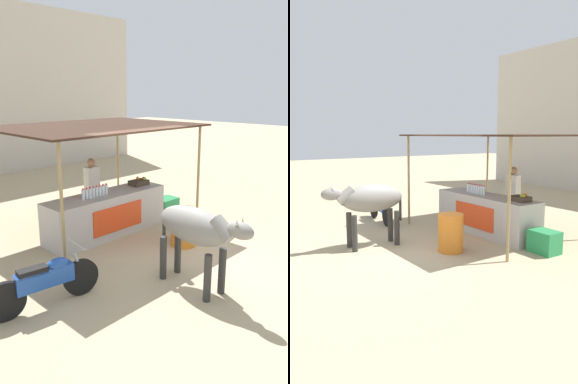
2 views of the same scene
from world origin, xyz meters
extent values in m
plane|color=tan|center=(0.00, 0.00, 0.00)|extent=(60.00, 60.00, 0.00)
cube|color=#B2ADA8|center=(0.00, 2.20, 0.48)|extent=(3.00, 0.80, 0.96)
cube|color=red|center=(0.00, 1.79, 0.48)|extent=(1.40, 0.02, 0.58)
cube|color=#382319|center=(0.00, 2.50, 2.44)|extent=(4.20, 3.20, 0.04)
cylinder|color=#997F51|center=(-1.89, 1.06, 1.22)|extent=(0.06, 0.06, 2.44)
cylinder|color=#997F51|center=(1.89, 1.06, 1.22)|extent=(0.06, 0.06, 2.44)
cylinder|color=#997F51|center=(1.89, 3.94, 1.22)|extent=(0.06, 0.06, 2.44)
cylinder|color=silver|center=(-0.67, 2.15, 1.07)|extent=(0.07, 0.07, 0.22)
cylinder|color=red|center=(-0.67, 2.15, 1.19)|extent=(0.04, 0.04, 0.03)
cylinder|color=silver|center=(-0.58, 2.15, 1.07)|extent=(0.07, 0.07, 0.22)
cylinder|color=red|center=(-0.58, 2.15, 1.19)|extent=(0.04, 0.04, 0.03)
cylinder|color=silver|center=(-0.48, 2.15, 1.07)|extent=(0.07, 0.07, 0.22)
cylinder|color=red|center=(-0.48, 2.15, 1.19)|extent=(0.04, 0.04, 0.03)
cylinder|color=silver|center=(-0.40, 2.15, 1.07)|extent=(0.07, 0.07, 0.22)
cylinder|color=red|center=(-0.40, 2.15, 1.19)|extent=(0.04, 0.04, 0.03)
cylinder|color=silver|center=(-0.30, 2.15, 1.07)|extent=(0.07, 0.07, 0.22)
cylinder|color=red|center=(-0.30, 2.15, 1.19)|extent=(0.04, 0.04, 0.03)
cylinder|color=silver|center=(-0.21, 2.15, 1.07)|extent=(0.07, 0.07, 0.22)
cylinder|color=red|center=(-0.21, 2.15, 1.19)|extent=(0.04, 0.04, 0.03)
cylinder|color=silver|center=(-0.12, 2.15, 1.07)|extent=(0.07, 0.07, 0.22)
cylinder|color=red|center=(-0.12, 2.15, 1.19)|extent=(0.04, 0.04, 0.03)
cylinder|color=silver|center=(-0.03, 2.15, 1.07)|extent=(0.07, 0.07, 0.22)
cylinder|color=red|center=(-0.03, 2.15, 1.19)|extent=(0.04, 0.04, 0.03)
cube|color=#3F3326|center=(1.08, 2.25, 1.02)|extent=(0.44, 0.32, 0.12)
sphere|color=#8CB22D|center=(1.19, 2.17, 1.11)|extent=(0.08, 0.08, 0.08)
sphere|color=orange|center=(1.10, 2.32, 1.11)|extent=(0.08, 0.08, 0.08)
sphere|color=#8CB22D|center=(1.23, 2.19, 1.11)|extent=(0.08, 0.08, 0.08)
sphere|color=#B21E19|center=(1.23, 2.23, 1.11)|extent=(0.08, 0.08, 0.08)
sphere|color=orange|center=(1.14, 2.36, 1.11)|extent=(0.08, 0.08, 0.08)
cylinder|color=#383842|center=(0.18, 2.95, 0.44)|extent=(0.22, 0.22, 0.88)
cube|color=silver|center=(0.18, 2.95, 1.16)|extent=(0.34, 0.20, 0.56)
sphere|color=#A87A56|center=(0.18, 2.95, 1.55)|extent=(0.20, 0.20, 0.20)
cube|color=#268C4C|center=(1.93, 2.10, 0.24)|extent=(0.60, 0.44, 0.48)
cylinder|color=orange|center=(0.73, 0.54, 0.40)|extent=(0.54, 0.54, 0.81)
ellipsoid|color=gray|center=(-0.54, -0.65, 1.08)|extent=(0.61, 1.43, 0.60)
cylinder|color=#302F2D|center=(-0.39, -1.15, 0.39)|extent=(0.12, 0.12, 0.78)
cylinder|color=#302F2D|center=(-0.75, -1.13, 0.39)|extent=(0.12, 0.12, 0.78)
cylinder|color=#302F2D|center=(-0.32, -0.17, 0.39)|extent=(0.12, 0.12, 0.78)
cylinder|color=#302F2D|center=(-0.69, -0.15, 0.39)|extent=(0.12, 0.12, 0.78)
cylinder|color=gray|center=(-0.58, -1.24, 1.19)|extent=(0.27, 0.46, 0.41)
ellipsoid|color=gray|center=(-0.60, -1.54, 1.25)|extent=(0.25, 0.45, 0.26)
cone|color=beige|center=(-0.53, -1.53, 1.39)|extent=(0.05, 0.05, 0.10)
cone|color=beige|center=(-0.67, -1.52, 1.39)|extent=(0.05, 0.05, 0.10)
cylinder|color=#302F2D|center=(-0.49, 0.01, 0.81)|extent=(0.06, 0.06, 0.60)
cylinder|color=black|center=(-2.01, 0.44, 0.30)|extent=(0.61, 0.16, 0.60)
cylinder|color=black|center=(-3.20, 0.60, 0.30)|extent=(0.61, 0.16, 0.60)
cube|color=#1E4799|center=(-2.60, 0.52, 0.48)|extent=(0.92, 0.30, 0.28)
ellipsoid|color=#1E4799|center=(-2.38, 0.49, 0.64)|extent=(0.38, 0.25, 0.20)
cube|color=black|center=(-2.78, 0.54, 0.64)|extent=(0.46, 0.24, 0.10)
cylinder|color=#99999E|center=(-2.06, 0.44, 0.88)|extent=(0.11, 0.55, 0.03)
cylinder|color=#99999E|center=(-2.03, 0.44, 0.50)|extent=(0.21, 0.08, 0.49)
camera|label=1|loc=(-5.16, -4.11, 3.18)|focal=35.00mm
camera|label=2|loc=(6.89, -4.07, 2.47)|focal=35.00mm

